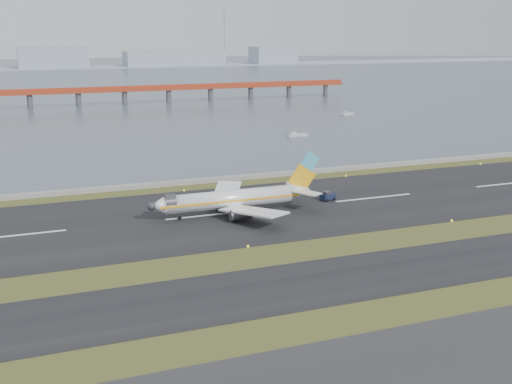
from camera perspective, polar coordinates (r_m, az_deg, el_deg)
ground at (r=110.62m, az=0.64°, el=-6.15°), size 1000.00×1000.00×0.00m
taxiway_strip at (r=100.33m, az=3.21°, el=-8.33°), size 1000.00×18.00×0.10m
runway_strip at (r=137.52m, az=-4.00°, el=-2.06°), size 1000.00×45.00×0.10m
seawall at (r=165.40m, az=-7.08°, el=0.81°), size 1000.00×2.50×1.00m
bay_water at (r=558.96m, az=-17.38°, el=9.60°), size 1400.00×800.00×1.30m
red_pier at (r=352.60m, az=-11.63°, el=8.83°), size 260.00×5.00×10.20m
far_shoreline at (r=718.93m, az=-17.27°, el=10.98°), size 1400.00×80.00×60.50m
airliner at (r=137.28m, az=-1.79°, el=-0.59°), size 38.52×32.89×12.80m
pushback_tug at (r=149.59m, az=6.38°, el=-0.37°), size 3.90×2.89×2.23m
workboat_near at (r=240.19m, az=3.65°, el=5.09°), size 7.73×2.69×1.86m
workboat_far at (r=304.00m, az=8.07°, el=6.89°), size 7.80×4.79×1.81m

